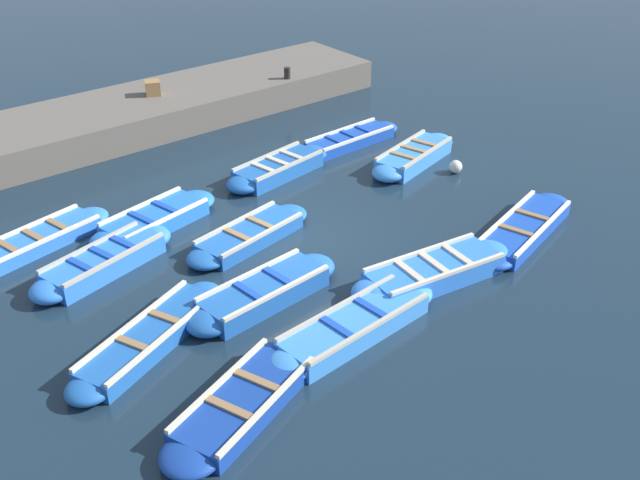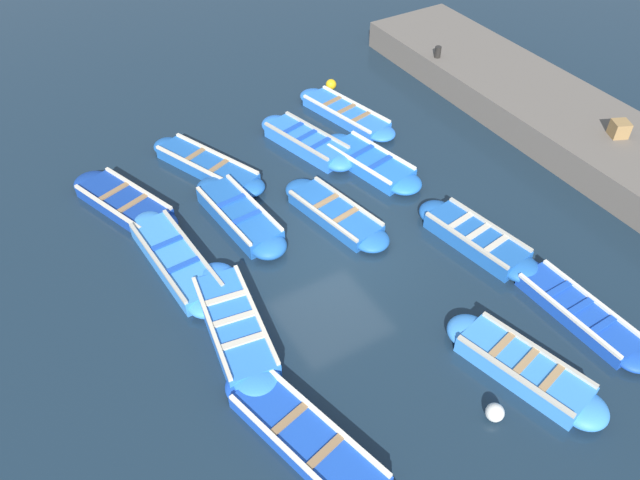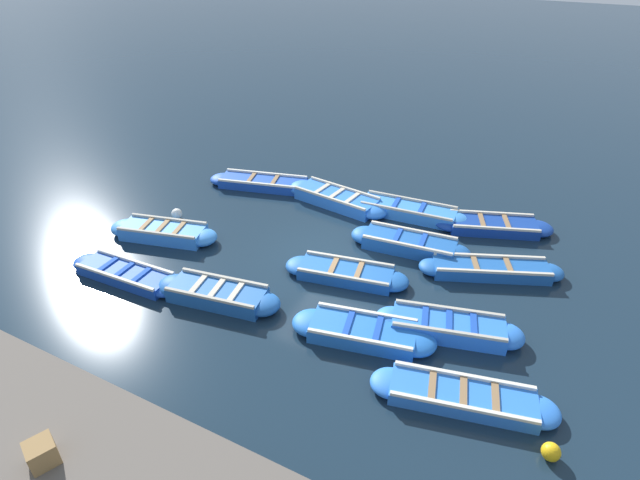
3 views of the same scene
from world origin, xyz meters
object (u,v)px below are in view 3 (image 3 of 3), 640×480
object	(u,v)px
boat_outer_left	(163,232)
boat_mid_row	(337,199)
boat_bow_out	(218,294)
boat_centre	(462,397)
buoy_orange_near	(177,214)
boat_outer_right	(408,211)
boat_near_quay	(493,225)
boat_inner_gap	(491,269)
boat_tucked	(409,244)
wooden_crate	(42,453)
boat_end_of_row	(448,327)
boat_broadside	(263,183)
boat_drifting	(126,274)
boat_far_corner	(346,273)
buoy_yellow_far	(551,452)
boat_stern_in	(363,332)

from	to	relation	value
boat_outer_left	boat_mid_row	world-z (taller)	boat_mid_row
boat_outer_left	boat_bow_out	bearing A→B (deg)	62.82
boat_centre	buoy_orange_near	size ratio (longest dim) A/B	11.03
boat_outer_left	buoy_orange_near	bearing A→B (deg)	-158.69
boat_outer_right	boat_centre	xyz separation A→B (m)	(6.62, 3.32, -0.04)
boat_near_quay	buoy_orange_near	bearing A→B (deg)	-67.19
boat_outer_right	boat_inner_gap	distance (m)	3.62
boat_tucked	wooden_crate	world-z (taller)	wooden_crate
boat_near_quay	buoy_orange_near	xyz separation A→B (m)	(3.86, -9.17, 0.01)
boat_end_of_row	boat_centre	bearing A→B (deg)	23.10
boat_outer_right	boat_broadside	distance (m)	5.30
boat_drifting	boat_near_quay	world-z (taller)	boat_near_quay
boat_broadside	buoy_orange_near	world-z (taller)	boat_broadside
boat_drifting	boat_far_corner	world-z (taller)	boat_far_corner
boat_mid_row	boat_drifting	world-z (taller)	boat_mid_row
boat_outer_right	buoy_yellow_far	distance (m)	8.73
boat_bow_out	boat_inner_gap	world-z (taller)	boat_bow_out
boat_drifting	boat_stern_in	xyz separation A→B (m)	(-0.78, 6.51, 0.03)
boat_end_of_row	boat_centre	size ratio (longest dim) A/B	0.92
boat_near_quay	buoy_orange_near	world-z (taller)	boat_near_quay
boat_tucked	boat_broadside	world-z (taller)	boat_tucked
boat_bow_out	boat_mid_row	world-z (taller)	boat_mid_row
boat_far_corner	boat_stern_in	world-z (taller)	boat_stern_in
boat_mid_row	wooden_crate	bearing A→B (deg)	0.86
buoy_orange_near	buoy_yellow_far	world-z (taller)	buoy_orange_near
buoy_orange_near	boat_bow_out	bearing A→B (deg)	53.01
boat_near_quay	boat_stern_in	size ratio (longest dim) A/B	1.06
boat_tucked	boat_stern_in	world-z (taller)	boat_tucked
boat_tucked	buoy_orange_near	bearing A→B (deg)	-77.32
boat_outer_left	boat_near_quay	size ratio (longest dim) A/B	0.95
boat_bow_out	boat_inner_gap	bearing A→B (deg)	125.61
boat_far_corner	boat_broadside	distance (m)	6.06
boat_inner_gap	boat_outer_right	bearing A→B (deg)	-124.18
boat_drifting	wooden_crate	distance (m)	6.05
boat_outer_right	boat_near_quay	bearing A→B (deg)	97.79
boat_bow_out	buoy_orange_near	world-z (taller)	boat_bow_out
boat_broadside	boat_outer_left	bearing A→B (deg)	-11.10
boat_end_of_row	buoy_yellow_far	xyz separation A→B (m)	(2.31, 2.45, -0.04)
boat_outer_left	wooden_crate	world-z (taller)	wooden_crate
boat_mid_row	boat_stern_in	size ratio (longest dim) A/B	1.12
boat_tucked	boat_stern_in	size ratio (longest dim) A/B	1.03
boat_mid_row	boat_near_quay	distance (m)	5.06
boat_broadside	buoy_orange_near	size ratio (longest dim) A/B	11.91
boat_outer_right	boat_bow_out	world-z (taller)	boat_bow_out
boat_outer_left	boat_near_quay	distance (m)	10.05
boat_bow_out	boat_stern_in	xyz separation A→B (m)	(-0.42, 3.76, -0.02)
boat_outer_right	boat_near_quay	distance (m)	2.64
boat_outer_right	wooden_crate	bearing A→B (deg)	-10.94
boat_bow_out	boat_centre	xyz separation A→B (m)	(0.37, 6.22, -0.05)
boat_outer_left	wooden_crate	size ratio (longest dim) A/B	8.29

